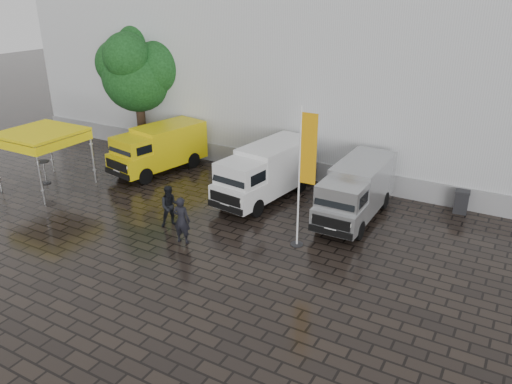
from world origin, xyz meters
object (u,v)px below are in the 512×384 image
cocktail_table (45,172)px  wheelie_bin (461,202)px  van_yellow (159,150)px  canopy_tent (40,135)px  person_front (182,220)px  person_tent (170,206)px  flagpole (304,171)px  van_silver (356,192)px  van_white (266,173)px

cocktail_table → wheelie_bin: 19.76m
van_yellow → cocktail_table: size_ratio=4.45×
canopy_tent → person_front: bearing=-7.9°
cocktail_table → wheelie_bin: cocktail_table is taller
wheelie_bin → person_tent: bearing=-150.3°
flagpole → cocktail_table: (-13.87, -0.37, -2.46)m
van_yellow → person_front: bearing=-33.0°
person_tent → flagpole: bearing=-35.1°
van_silver → wheelie_bin: van_silver is taller
flagpole → person_front: 5.03m
canopy_tent → van_white: bearing=22.2°
van_silver → cocktail_table: 15.27m
flagpole → person_tent: flagpole is taller
flagpole → wheelie_bin: 8.22m
van_yellow → wheelie_bin: size_ratio=5.11×
van_silver → canopy_tent: bearing=-163.9°
canopy_tent → person_tent: bearing=-2.8°
canopy_tent → van_silver: bearing=15.9°
van_white → van_yellow: bearing=-176.3°
person_front → flagpole: bearing=-165.5°
canopy_tent → flagpole: (13.31, 0.69, 0.37)m
van_yellow → van_silver: van_yellow is taller
van_white → van_silver: 4.30m
van_white → person_front: size_ratio=3.04×
van_silver → van_white: bearing=-179.7°
van_silver → flagpole: 3.95m
flagpole → wheelie_bin: (4.76, 6.20, -2.53)m
cocktail_table → van_silver: bearing=14.2°
van_white → flagpole: size_ratio=1.06×
person_tent → wheelie_bin: bearing=-10.7°
van_yellow → person_tent: 6.73m
person_front → canopy_tent: bearing=-18.9°
person_front → person_tent: person_front is taller
flagpole → canopy_tent: bearing=-177.0°
van_silver → person_front: van_silver is taller
flagpole → person_front: bearing=-154.5°
van_yellow → van_silver: size_ratio=0.95×
van_silver → canopy_tent: (-14.23, -4.05, 1.50)m
flagpole → person_tent: 5.90m
flagpole → person_tent: size_ratio=3.05×
wheelie_bin → person_tent: 12.49m
van_white → flagpole: (3.38, -3.36, 1.80)m
van_white → canopy_tent: 10.82m
flagpole → cocktail_table: bearing=-178.5°
van_silver → person_front: size_ratio=2.89×
van_white → canopy_tent: canopy_tent is taller
canopy_tent → wheelie_bin: bearing=20.9°
van_white → cocktail_table: size_ratio=4.90×
van_white → van_silver: (4.30, 0.00, -0.06)m
flagpole → cocktail_table: flagpole is taller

